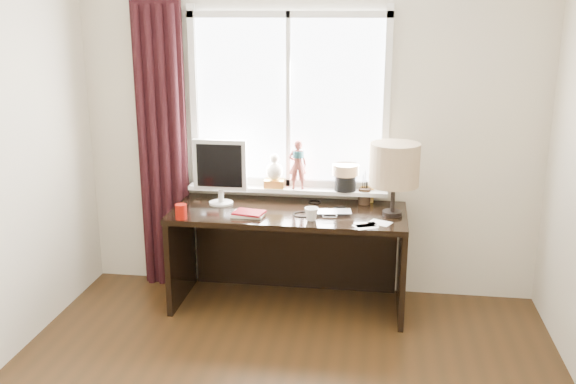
% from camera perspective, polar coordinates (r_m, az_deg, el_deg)
% --- Properties ---
extents(wall_back, '(3.50, 0.00, 2.60)m').
position_cam_1_polar(wall_back, '(4.87, 1.85, 5.78)').
color(wall_back, beige).
rests_on(wall_back, ground).
extents(laptop, '(0.35, 0.25, 0.03)m').
position_cam_1_polar(laptop, '(4.59, 3.68, -1.82)').
color(laptop, silver).
rests_on(laptop, desk).
extents(mug, '(0.12, 0.12, 0.10)m').
position_cam_1_polar(mug, '(4.44, 2.11, -1.93)').
color(mug, white).
rests_on(mug, desk).
extents(red_cup, '(0.08, 0.08, 0.11)m').
position_cam_1_polar(red_cup, '(4.53, -9.49, -1.73)').
color(red_cup, '#7E0B03').
rests_on(red_cup, desk).
extents(window, '(1.52, 0.22, 1.40)m').
position_cam_1_polar(window, '(4.84, 0.05, 5.81)').
color(window, white).
rests_on(window, ground).
extents(curtain, '(0.38, 0.09, 2.25)m').
position_cam_1_polar(curtain, '(5.07, -11.14, 3.75)').
color(curtain, black).
rests_on(curtain, floor).
extents(desk, '(1.70, 0.70, 0.75)m').
position_cam_1_polar(desk, '(4.83, 0.22, -4.07)').
color(desk, black).
rests_on(desk, floor).
extents(monitor, '(0.40, 0.18, 0.49)m').
position_cam_1_polar(monitor, '(4.77, -6.06, 2.13)').
color(monitor, beige).
rests_on(monitor, desk).
extents(notebook_stack, '(0.24, 0.19, 0.03)m').
position_cam_1_polar(notebook_stack, '(4.55, -3.55, -1.93)').
color(notebook_stack, beige).
rests_on(notebook_stack, desk).
extents(brush_holder, '(0.09, 0.09, 0.25)m').
position_cam_1_polar(brush_holder, '(4.84, 6.81, -0.35)').
color(brush_holder, black).
rests_on(brush_holder, desk).
extents(icon_frame, '(0.10, 0.04, 0.13)m').
position_cam_1_polar(icon_frame, '(4.87, 7.02, -0.22)').
color(icon_frame, gold).
rests_on(icon_frame, desk).
extents(table_lamp, '(0.35, 0.35, 0.52)m').
position_cam_1_polar(table_lamp, '(4.52, 9.44, 2.34)').
color(table_lamp, black).
rests_on(table_lamp, desk).
extents(loose_papers, '(0.28, 0.26, 0.00)m').
position_cam_1_polar(loose_papers, '(4.39, 7.34, -2.90)').
color(loose_papers, white).
rests_on(loose_papers, desk).
extents(desk_cables, '(0.42, 0.48, 0.01)m').
position_cam_1_polar(desk_cables, '(4.68, 2.61, -1.55)').
color(desk_cables, black).
rests_on(desk_cables, desk).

